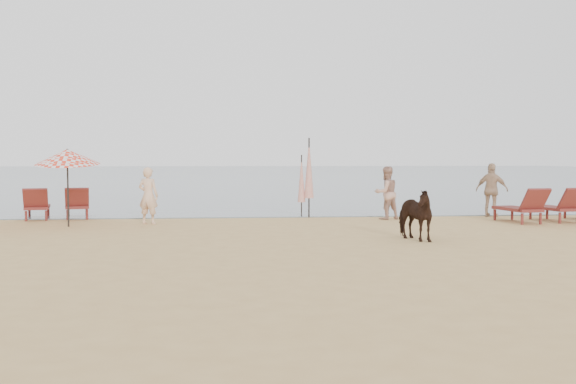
% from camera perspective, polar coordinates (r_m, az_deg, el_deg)
% --- Properties ---
extents(ground, '(120.00, 120.00, 0.00)m').
position_cam_1_polar(ground, '(10.98, 2.37, -7.11)').
color(ground, tan).
rests_on(ground, ground).
extents(sea, '(160.00, 140.00, 0.06)m').
position_cam_1_polar(sea, '(90.75, -4.28, 1.77)').
color(sea, '#51606B').
rests_on(sea, ground).
extents(lounger_cluster_left, '(2.28, 2.22, 0.69)m').
position_cam_1_polar(lounger_cluster_left, '(21.61, -19.83, -1.03)').
color(lounger_cluster_left, maroon).
rests_on(lounger_cluster_left, ground).
extents(lounger_cluster_right, '(3.53, 2.41, 0.72)m').
position_cam_1_polar(lounger_cluster_right, '(21.09, 22.95, -1.12)').
color(lounger_cluster_right, maroon).
rests_on(lounger_cluster_right, ground).
extents(umbrella_open_left_b, '(1.79, 1.82, 2.28)m').
position_cam_1_polar(umbrella_open_left_b, '(19.06, -19.02, 2.97)').
color(umbrella_open_left_b, black).
rests_on(umbrella_open_left_b, ground).
extents(umbrella_closed_left, '(0.32, 0.32, 2.60)m').
position_cam_1_polar(umbrella_closed_left, '(20.89, 1.88, 2.09)').
color(umbrella_closed_left, black).
rests_on(umbrella_closed_left, ground).
extents(umbrella_closed_right, '(0.25, 0.25, 2.05)m').
position_cam_1_polar(umbrella_closed_right, '(20.92, 1.21, 1.17)').
color(umbrella_closed_right, black).
rests_on(umbrella_closed_right, ground).
extents(cow, '(1.11, 1.59, 1.22)m').
position_cam_1_polar(cow, '(15.36, 11.01, -1.97)').
color(cow, black).
rests_on(cow, ground).
extents(beachgoer_left, '(0.71, 0.58, 1.67)m').
position_cam_1_polar(beachgoer_left, '(19.26, -12.32, -0.31)').
color(beachgoer_left, '#E1B08C').
rests_on(beachgoer_left, ground).
extents(beachgoer_right_a, '(0.98, 0.87, 1.68)m').
position_cam_1_polar(beachgoer_right_a, '(20.49, 8.73, -0.08)').
color(beachgoer_right_a, tan).
rests_on(beachgoer_right_a, ground).
extents(beachgoer_right_b, '(1.10, 0.96, 1.78)m').
position_cam_1_polar(beachgoer_right_b, '(22.16, 17.66, 0.17)').
color(beachgoer_right_b, tan).
rests_on(beachgoer_right_b, ground).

